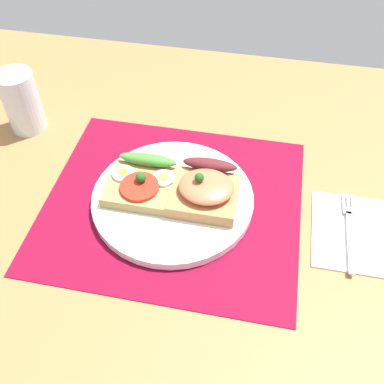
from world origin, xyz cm
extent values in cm
cube|color=#9D6B3D|center=(0.00, 0.00, -1.60)|extent=(120.00, 90.00, 3.20)
cube|color=maroon|center=(0.00, 0.00, 0.15)|extent=(39.00, 34.65, 0.30)
cylinder|color=white|center=(0.00, 0.00, 0.99)|extent=(24.67, 24.67, 1.38)
cube|color=#A48A4E|center=(-4.85, -0.39, 2.54)|extent=(10.48, 8.68, 1.71)
cylinder|color=red|center=(-4.80, -0.94, 3.70)|extent=(5.85, 5.85, 0.60)
ellipsoid|color=#468D32|center=(-4.85, 4.36, 4.30)|extent=(9.22, 2.20, 1.80)
sphere|color=#1E5919|center=(-4.76, -0.39, 4.80)|extent=(1.60, 1.60, 1.60)
cylinder|color=white|center=(-8.00, 1.28, 3.65)|extent=(3.36, 3.36, 0.50)
cylinder|color=yellow|center=(-8.00, 1.28, 3.98)|extent=(1.51, 1.51, 0.16)
cylinder|color=white|center=(-1.71, 1.48, 3.65)|extent=(3.36, 3.36, 0.50)
cylinder|color=yellow|center=(-1.71, 1.48, 3.98)|extent=(1.51, 1.51, 0.16)
cube|color=#B07C4B|center=(4.85, -0.14, 2.75)|extent=(9.90, 8.90, 2.13)
ellipsoid|color=#E26B46|center=(5.10, 0.05, 4.82)|extent=(8.12, 7.12, 2.02)
ellipsoid|color=#591E22|center=(4.85, 4.71, 4.71)|extent=(8.42, 2.20, 1.80)
sphere|color=#1E5919|center=(4.05, 0.46, 6.53)|extent=(1.40, 1.40, 1.40)
cube|color=white|center=(26.87, -0.61, 0.30)|extent=(11.40, 14.13, 0.60)
cube|color=#B7B7BC|center=(26.42, -2.82, 0.76)|extent=(0.80, 11.03, 0.32)
cube|color=#B7B7BC|center=(26.42, 2.89, 0.76)|extent=(1.50, 1.20, 0.32)
cube|color=#B7B7BC|center=(25.77, 4.89, 0.76)|extent=(0.32, 2.80, 0.32)
cube|color=#B7B7BC|center=(26.42, 4.89, 0.76)|extent=(0.32, 2.80, 0.32)
cube|color=#B7B7BC|center=(27.07, 4.89, 0.76)|extent=(0.32, 2.80, 0.32)
cylinder|color=silver|center=(-29.72, 12.95, 5.50)|extent=(6.35, 6.35, 11.00)
camera|label=1|loc=(11.51, -43.24, 52.16)|focal=41.46mm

